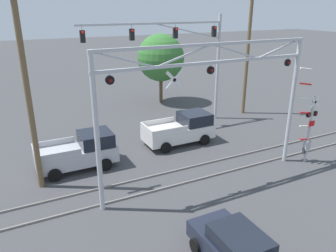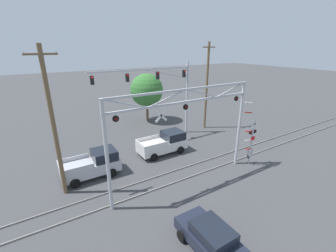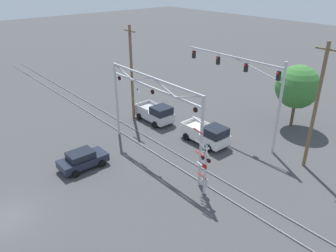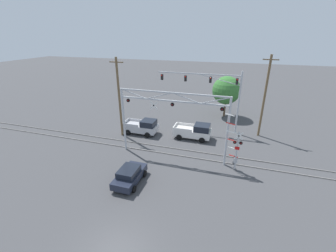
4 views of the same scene
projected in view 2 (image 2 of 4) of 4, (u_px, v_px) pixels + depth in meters
rail_track_near at (181, 180)px, 17.44m from camera, size 80.00×0.08×0.10m
rail_track_far at (172, 172)px, 18.59m from camera, size 80.00×0.08×0.10m
crossing_gantry at (185, 121)px, 15.55m from camera, size 11.48×0.27×7.24m
crossing_signal_mast at (251, 142)px, 19.30m from camera, size 1.88×0.35×5.80m
traffic_signal_span at (167, 86)px, 23.97m from camera, size 11.04×0.39×8.29m
pickup_truck_lead at (164, 143)px, 21.80m from camera, size 4.70×2.30×2.00m
pickup_truck_following at (93, 164)px, 17.90m from camera, size 4.48×2.30×2.00m
sedan_waiting at (211, 238)px, 11.31m from camera, size 2.08×3.95×1.51m
utility_pole_left at (53, 124)px, 14.30m from camera, size 1.80×0.28×10.04m
utility_pole_right at (207, 86)px, 27.01m from camera, size 1.80×0.28×10.34m
background_tree_beyond_span at (147, 90)px, 29.97m from camera, size 4.39×4.39×6.49m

